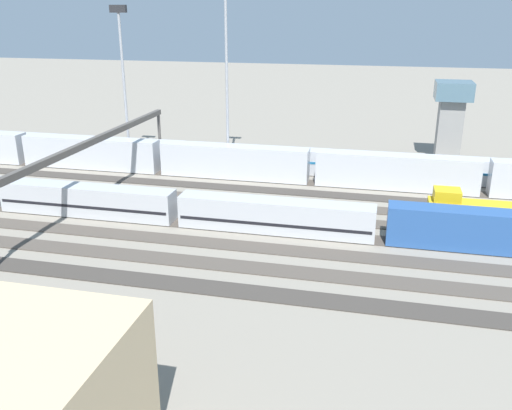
{
  "coord_description": "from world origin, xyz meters",
  "views": [
    {
      "loc": [
        -22.08,
        63.84,
        24.84
      ],
      "look_at": [
        -7.9,
        3.16,
        2.5
      ],
      "focal_mm": 38.58,
      "sensor_mm": 36.0,
      "label": 1
    }
  ],
  "objects": [
    {
      "name": "ground_plane",
      "position": [
        0.0,
        0.0,
        0.0
      ],
      "size": [
        400.0,
        400.0,
        0.0
      ],
      "primitive_type": "plane",
      "color": "gray"
    },
    {
      "name": "track_bed_0",
      "position": [
        0.0,
        -20.0,
        0.06
      ],
      "size": [
        140.0,
        2.8,
        0.12
      ],
      "primitive_type": "cube",
      "color": "#3D3833",
      "rests_on": "ground_plane"
    },
    {
      "name": "track_bed_1",
      "position": [
        0.0,
        -15.0,
        0.06
      ],
      "size": [
        140.0,
        2.8,
        0.12
      ],
      "primitive_type": "cube",
      "color": "#4C443D",
      "rests_on": "ground_plane"
    },
    {
      "name": "track_bed_2",
      "position": [
        0.0,
        -10.0,
        0.06
      ],
      "size": [
        140.0,
        2.8,
        0.12
      ],
      "primitive_type": "cube",
      "color": "#3D3833",
      "rests_on": "ground_plane"
    },
    {
      "name": "track_bed_3",
      "position": [
        0.0,
        -5.0,
        0.06
      ],
      "size": [
        140.0,
        2.8,
        0.12
      ],
      "primitive_type": "cube",
      "color": "#4C443D",
      "rests_on": "ground_plane"
    },
    {
      "name": "track_bed_4",
      "position": [
        0.0,
        0.0,
        0.06
      ],
      "size": [
        140.0,
        2.8,
        0.12
      ],
      "primitive_type": "cube",
      "color": "#4C443D",
      "rests_on": "ground_plane"
    },
    {
      "name": "track_bed_5",
      "position": [
        0.0,
        5.0,
        0.06
      ],
      "size": [
        140.0,
        2.8,
        0.12
      ],
      "primitive_type": "cube",
      "color": "#4C443D",
      "rests_on": "ground_plane"
    },
    {
      "name": "track_bed_6",
      "position": [
        0.0,
        10.0,
        0.06
      ],
      "size": [
        140.0,
        2.8,
        0.12
      ],
      "primitive_type": "cube",
      "color": "#4C443D",
      "rests_on": "ground_plane"
    },
    {
      "name": "track_bed_7",
      "position": [
        0.0,
        15.0,
        0.06
      ],
      "size": [
        140.0,
        2.8,
        0.12
      ],
      "primitive_type": "cube",
      "color": "#4C443D",
      "rests_on": "ground_plane"
    },
    {
      "name": "track_bed_8",
      "position": [
        0.0,
        20.0,
        0.06
      ],
      "size": [
        140.0,
        2.8,
        0.12
      ],
      "primitive_type": "cube",
      "color": "#3D3833",
      "rests_on": "ground_plane"
    },
    {
      "name": "train_on_track_0",
      "position": [
        -2.92,
        -20.0,
        2.02
      ],
      "size": [
        119.8,
        3.06,
        3.8
      ],
      "color": "silver",
      "rests_on": "ground_plane"
    },
    {
      "name": "train_on_track_1",
      "position": [
        -0.21,
        -15.0,
        2.62
      ],
      "size": [
        119.8,
        3.0,
        5.0
      ],
      "color": "silver",
      "rests_on": "ground_plane"
    },
    {
      "name": "train_on_track_5",
      "position": [
        3.63,
        5.0,
        2.06
      ],
      "size": [
        90.6,
        3.06,
        4.4
      ],
      "color": "#285193",
      "rests_on": "ground_plane"
    },
    {
      "name": "train_on_track_4",
      "position": [
        -32.66,
        0.0,
        2.16
      ],
      "size": [
        10.0,
        3.0,
        5.0
      ],
      "color": "gold",
      "rests_on": "ground_plane"
    },
    {
      "name": "light_mast_0",
      "position": [
        2.8,
        -22.07,
        19.3
      ],
      "size": [
        2.8,
        0.7,
        30.84
      ],
      "color": "#9EA0A5",
      "rests_on": "ground_plane"
    },
    {
      "name": "light_mast_2",
      "position": [
        21.01,
        -22.7,
        16.33
      ],
      "size": [
        2.8,
        0.7,
        25.37
      ],
      "color": "#9EA0A5",
      "rests_on": "ground_plane"
    },
    {
      "name": "signal_gantry",
      "position": [
        14.9,
        0.0,
        7.8
      ],
      "size": [
        0.7,
        45.0,
        8.8
      ],
      "color": "#4C4742",
      "rests_on": "ground_plane"
    },
    {
      "name": "control_tower",
      "position": [
        -33.17,
        -34.21,
        7.82
      ],
      "size": [
        6.0,
        6.0,
        13.37
      ],
      "color": "gray",
      "rests_on": "ground_plane"
    }
  ]
}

